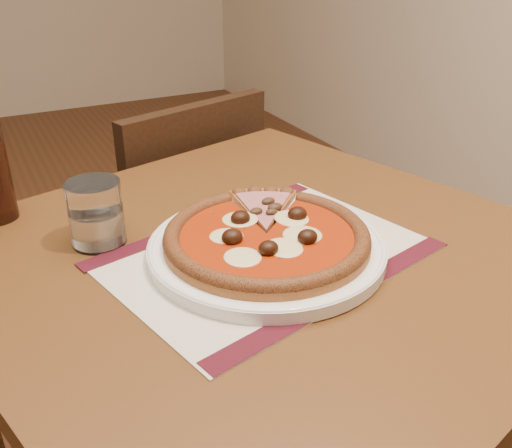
{
  "coord_description": "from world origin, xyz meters",
  "views": [
    {
      "loc": [
        0.57,
        -1.28,
        1.16
      ],
      "look_at": [
        0.91,
        -0.63,
        0.78
      ],
      "focal_mm": 40.0,
      "sensor_mm": 36.0,
      "label": 1
    }
  ],
  "objects_px": {
    "table": "(262,306)",
    "water_glass": "(96,213)",
    "plate": "(267,248)",
    "pizza": "(267,236)",
    "chair_far": "(178,234)"
  },
  "relations": [
    {
      "from": "chair_far",
      "to": "water_glass",
      "type": "distance_m",
      "value": 0.64
    },
    {
      "from": "table",
      "to": "chair_far",
      "type": "distance_m",
      "value": 0.63
    },
    {
      "from": "table",
      "to": "pizza",
      "type": "xyz_separation_m",
      "value": [
        -0.0,
        -0.02,
        0.13
      ]
    },
    {
      "from": "table",
      "to": "water_glass",
      "type": "height_order",
      "value": "water_glass"
    },
    {
      "from": "table",
      "to": "plate",
      "type": "relative_size",
      "value": 2.96
    },
    {
      "from": "pizza",
      "to": "table",
      "type": "bearing_deg",
      "value": 77.75
    },
    {
      "from": "water_glass",
      "to": "pizza",
      "type": "bearing_deg",
      "value": -36.27
    },
    {
      "from": "table",
      "to": "water_glass",
      "type": "xyz_separation_m",
      "value": [
        -0.2,
        0.13,
        0.15
      ]
    },
    {
      "from": "plate",
      "to": "water_glass",
      "type": "relative_size",
      "value": 3.48
    },
    {
      "from": "table",
      "to": "water_glass",
      "type": "relative_size",
      "value": 10.29
    },
    {
      "from": "chair_far",
      "to": "pizza",
      "type": "distance_m",
      "value": 0.7
    },
    {
      "from": "chair_far",
      "to": "water_glass",
      "type": "height_order",
      "value": "water_glass"
    },
    {
      "from": "table",
      "to": "pizza",
      "type": "height_order",
      "value": "pizza"
    },
    {
      "from": "table",
      "to": "pizza",
      "type": "bearing_deg",
      "value": -102.25
    },
    {
      "from": "pizza",
      "to": "water_glass",
      "type": "distance_m",
      "value": 0.25
    }
  ]
}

